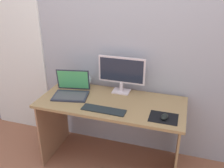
{
  "coord_description": "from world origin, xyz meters",
  "views": [
    {
      "loc": [
        0.65,
        -2.02,
        1.9
      ],
      "look_at": [
        0.01,
        -0.02,
        0.96
      ],
      "focal_mm": 38.89,
      "sensor_mm": 36.0,
      "label": 1
    }
  ],
  "objects": [
    {
      "name": "door_left",
      "position": [
        -1.36,
        0.34,
        1.01
      ],
      "size": [
        0.82,
        0.02,
        2.02
      ],
      "primitive_type": "cube",
      "color": "white",
      "rests_on": "ground_plane"
    },
    {
      "name": "wall_back",
      "position": [
        0.0,
        0.38,
        1.25
      ],
      "size": [
        6.0,
        0.04,
        2.5
      ],
      "primitive_type": "cube",
      "color": "#A2A2AD",
      "rests_on": "ground_plane"
    },
    {
      "name": "fishbowl",
      "position": [
        -0.4,
        0.24,
        0.84
      ],
      "size": [
        0.17,
        0.17,
        0.17
      ],
      "primitive_type": "sphere",
      "color": "silver",
      "rests_on": "desk"
    },
    {
      "name": "mouse",
      "position": [
        0.54,
        -0.16,
        0.78
      ],
      "size": [
        0.08,
        0.11,
        0.04
      ],
      "primitive_type": "ellipsoid",
      "rotation": [
        0.0,
        0.0,
        -0.19
      ],
      "color": "black",
      "rests_on": "mousepad"
    },
    {
      "name": "laptop",
      "position": [
        -0.44,
        0.01,
        0.81
      ],
      "size": [
        0.4,
        0.34,
        0.25
      ],
      "color": "#2B2E3D",
      "rests_on": "desk"
    },
    {
      "name": "desk",
      "position": [
        0.0,
        0.0,
        0.6
      ],
      "size": [
        1.45,
        0.64,
        0.76
      ],
      "color": "#96764B",
      "rests_on": "ground_plane"
    },
    {
      "name": "keyboard_external",
      "position": [
        -0.01,
        -0.19,
        0.76
      ],
      "size": [
        0.42,
        0.13,
        0.01
      ],
      "primitive_type": "cube",
      "rotation": [
        0.0,
        0.0,
        -0.02
      ],
      "color": "#1D2428",
      "rests_on": "desk"
    },
    {
      "name": "monitor",
      "position": [
        0.04,
        0.23,
        0.98
      ],
      "size": [
        0.49,
        0.14,
        0.39
      ],
      "color": "silver",
      "rests_on": "desk"
    },
    {
      "name": "ground_plane",
      "position": [
        0.0,
        0.0,
        0.0
      ],
      "size": [
        8.0,
        8.0,
        0.0
      ],
      "primitive_type": "plane",
      "color": "#945B42"
    },
    {
      "name": "mousepad",
      "position": [
        0.53,
        -0.15,
        0.76
      ],
      "size": [
        0.25,
        0.2,
        0.0
      ],
      "primitive_type": "cube",
      "color": "black",
      "rests_on": "desk"
    }
  ]
}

